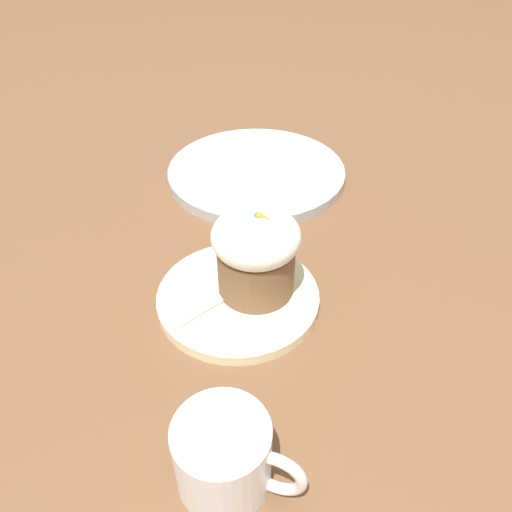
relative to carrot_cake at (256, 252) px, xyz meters
name	(u,v)px	position (x,y,z in m)	size (l,w,h in m)	color
ground_plane	(238,302)	(-0.02, -0.02, -0.07)	(4.00, 4.00, 0.00)	brown
dessert_plate	(238,298)	(-0.02, -0.02, -0.07)	(0.20, 0.20, 0.01)	beige
carrot_cake	(256,252)	(0.00, 0.00, 0.00)	(0.10, 0.10, 0.12)	brown
spoon	(230,293)	(-0.03, -0.02, -0.06)	(0.07, 0.11, 0.01)	#B7B7BC
coffee_cup	(225,456)	(0.05, -0.23, -0.03)	(0.12, 0.08, 0.08)	white
side_plate	(256,172)	(-0.10, 0.27, -0.06)	(0.30, 0.30, 0.02)	#B2B7BC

